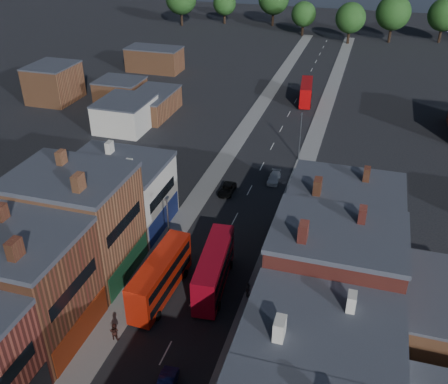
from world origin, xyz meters
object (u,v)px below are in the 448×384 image
Objects in this scene: car_2 at (227,189)px; car_3 at (274,178)px; bus_0 at (160,276)px; bus_1 at (214,268)px; ped_1 at (114,331)px; bus_2 at (306,92)px; ped_3 at (248,289)px.

car_3 is at bearing 42.61° from car_2.
bus_0 is 5.77m from bus_1.
ped_1 is (-8.15, -35.55, 0.49)m from car_3.
bus_1 is at bearing -126.60° from ped_1.
bus_0 is at bearing -101.49° from bus_2.
bus_2 is 5.40× the size of ped_1.
bus_1 is at bearing -77.54° from car_2.
bus_1 reaches higher than bus_2.
ped_1 is at bearing -102.42° from bus_2.
car_3 is 26.15m from ped_3.
bus_1 is 2.74× the size of car_3.
bus_0 is 6.02× the size of ped_3.
bus_0 is at bearing -106.66° from ped_1.
ped_1 reaches higher than ped_3.
bus_1 is 20.66m from car_2.
bus_2 is 41.60m from car_2.
ped_1 is at bearing 148.10° from ped_3.
car_3 is (0.75, -35.88, -1.76)m from bus_2.
car_2 is at bearing 96.83° from bus_1.
bus_0 reaches higher than bus_1.
bus_2 is 2.55× the size of car_3.
car_2 is 2.33× the size of ped_3.
ped_3 is (8.95, 2.31, -1.51)m from bus_0.
bus_1 reaches higher than ped_1.
bus_2 is 2.40× the size of car_2.
bus_0 is at bearing -155.72° from bus_1.
car_2 is (-5.07, -41.25, -1.75)m from bus_2.
bus_1 reaches higher than car_2.
ped_3 reaches higher than car_2.
car_2 is 22.31m from ped_3.
bus_2 reaches higher than car_2.
bus_0 is 1.08× the size of bus_2.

